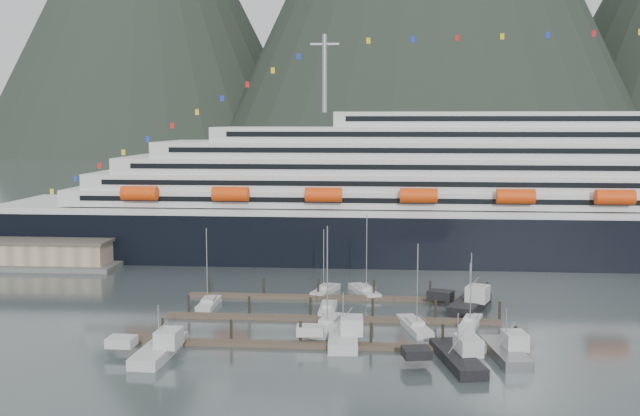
% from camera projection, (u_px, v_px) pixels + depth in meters
% --- Properties ---
extents(ground, '(1600.00, 1600.00, 0.00)m').
position_uv_depth(ground, '(365.00, 327.00, 103.80)').
color(ground, '#4F5B5D').
rests_on(ground, ground).
extents(cruise_ship, '(210.00, 30.40, 50.30)m').
position_uv_depth(cruise_ship, '(518.00, 201.00, 154.27)').
color(cruise_ship, black).
rests_on(cruise_ship, ground).
extents(warehouse, '(46.00, 20.00, 5.80)m').
position_uv_depth(warehouse, '(14.00, 252.00, 151.22)').
color(warehouse, '#595956').
rests_on(warehouse, ground).
extents(dock_near, '(48.18, 2.28, 3.20)m').
position_uv_depth(dock_near, '(324.00, 345.00, 94.33)').
color(dock_near, '#4E4132').
rests_on(dock_near, ground).
extents(dock_mid, '(48.18, 2.28, 3.20)m').
position_uv_depth(dock_mid, '(331.00, 318.00, 107.20)').
color(dock_mid, '#4E4132').
rests_on(dock_mid, ground).
extents(dock_far, '(48.18, 2.28, 3.20)m').
position_uv_depth(dock_far, '(337.00, 297.00, 120.07)').
color(dock_far, '#4E4132').
rests_on(dock_far, ground).
extents(sailboat_a, '(2.43, 8.24, 12.71)m').
position_uv_depth(sailboat_a, '(209.00, 304.00, 115.04)').
color(sailboat_a, silver).
rests_on(sailboat_a, ground).
extents(sailboat_b, '(4.98, 10.96, 14.89)m').
position_uv_depth(sailboat_b, '(329.00, 326.00, 102.65)').
color(sailboat_b, silver).
rests_on(sailboat_b, ground).
extents(sailboat_c, '(2.40, 8.64, 11.53)m').
position_uv_depth(sailboat_c, '(328.00, 310.00, 111.64)').
color(sailboat_c, silver).
rests_on(sailboat_c, ground).
extents(sailboat_d, '(4.83, 10.54, 12.45)m').
position_uv_depth(sailboat_d, '(415.00, 327.00, 102.40)').
color(sailboat_d, silver).
rests_on(sailboat_d, ground).
extents(sailboat_f, '(4.57, 8.55, 11.17)m').
position_uv_depth(sailboat_f, '(325.00, 291.00, 124.14)').
color(sailboat_f, silver).
rests_on(sailboat_f, ground).
extents(sailboat_g, '(5.85, 10.02, 13.67)m').
position_uv_depth(sailboat_g, '(364.00, 292.00, 123.59)').
color(sailboat_g, silver).
rests_on(sailboat_g, ground).
extents(sailboat_h, '(4.16, 8.02, 10.77)m').
position_uv_depth(sailboat_h, '(471.00, 323.00, 104.39)').
color(sailboat_h, silver).
rests_on(sailboat_h, ground).
extents(trawler_a, '(9.11, 12.63, 6.86)m').
position_uv_depth(trawler_a, '(158.00, 348.00, 90.95)').
color(trawler_a, silver).
rests_on(trawler_a, ground).
extents(trawler_b, '(8.64, 11.34, 7.26)m').
position_uv_depth(trawler_b, '(342.00, 336.00, 96.08)').
color(trawler_b, silver).
rests_on(trawler_b, ground).
extents(trawler_c, '(9.61, 13.39, 6.60)m').
position_uv_depth(trawler_c, '(456.00, 356.00, 87.88)').
color(trawler_c, black).
rests_on(trawler_c, ground).
extents(trawler_d, '(8.58, 11.53, 6.63)m').
position_uv_depth(trawler_d, '(504.00, 351.00, 89.93)').
color(trawler_d, gray).
rests_on(trawler_d, ground).
extents(trawler_e, '(10.44, 12.60, 7.83)m').
position_uv_depth(trawler_e, '(469.00, 303.00, 113.55)').
color(trawler_e, black).
rests_on(trawler_e, ground).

